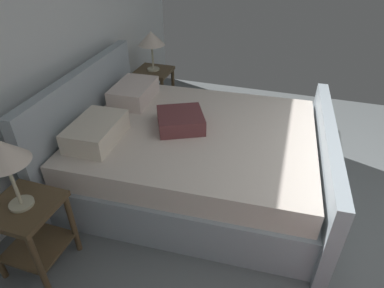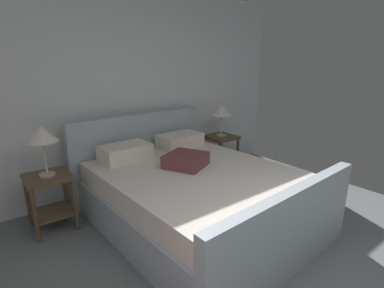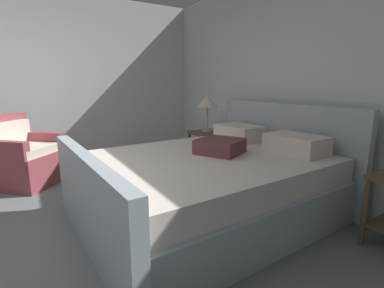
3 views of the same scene
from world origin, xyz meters
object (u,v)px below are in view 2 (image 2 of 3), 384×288
nightstand_right (221,148)px  table_lamp_left (42,135)px  nightstand_left (50,193)px  bed (193,193)px  table_lamp_right (222,111)px

nightstand_right → table_lamp_left: table_lamp_left is taller
nightstand_right → table_lamp_left: 2.63m
nightstand_left → table_lamp_left: (-0.00, 0.00, 0.62)m
bed → nightstand_left: bearing=147.8°
table_lamp_right → nightstand_left: (-2.55, -0.14, -0.59)m
table_lamp_right → table_lamp_left: (-2.55, -0.14, 0.03)m
table_lamp_right → table_lamp_left: bearing=-176.9°
nightstand_right → table_lamp_left: (-2.55, -0.14, 0.62)m
nightstand_right → table_lamp_left: bearing=-176.9°
bed → nightstand_left: (-1.27, 0.80, 0.06)m
table_lamp_left → nightstand_left: bearing=-76.0°
table_lamp_left → nightstand_right: bearing=3.1°
bed → table_lamp_left: bearing=147.8°
bed → table_lamp_left: (-1.27, 0.80, 0.68)m
table_lamp_right → table_lamp_left: 2.55m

